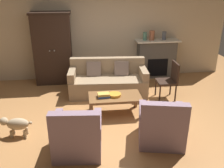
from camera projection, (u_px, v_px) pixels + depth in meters
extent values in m
plane|color=#B27A47|center=(114.00, 117.00, 5.22)|extent=(9.60, 9.60, 0.00)
cube|color=beige|center=(103.00, 30.00, 7.05)|extent=(7.20, 0.10, 2.80)
cube|color=#4C4947|center=(156.00, 59.00, 7.31)|extent=(1.10, 0.36, 1.08)
cube|color=black|center=(158.00, 68.00, 7.22)|extent=(0.60, 0.01, 0.52)
cube|color=white|center=(158.00, 41.00, 7.09)|extent=(1.26, 0.48, 0.04)
cube|color=black|center=(53.00, 50.00, 6.76)|extent=(1.00, 0.52, 1.88)
cube|color=black|center=(50.00, 13.00, 6.39)|extent=(1.06, 0.55, 0.06)
sphere|color=#ADAFB5|center=(50.00, 51.00, 6.48)|extent=(0.04, 0.04, 0.04)
sphere|color=#ADAFB5|center=(54.00, 51.00, 6.50)|extent=(0.04, 0.04, 0.04)
cube|color=#937A5B|center=(108.00, 86.00, 6.24)|extent=(1.95, 0.97, 0.44)
cube|color=#937A5B|center=(107.00, 65.00, 6.40)|extent=(1.91, 0.31, 0.42)
cube|color=#937A5B|center=(72.00, 74.00, 6.08)|extent=(0.21, 0.81, 0.22)
cube|color=#937A5B|center=(143.00, 73.00, 6.16)|extent=(0.21, 0.81, 0.22)
cube|color=#7F6B60|center=(94.00, 69.00, 6.27)|extent=(0.37, 0.21, 0.37)
cube|color=#7F6B60|center=(121.00, 68.00, 6.30)|extent=(0.37, 0.21, 0.37)
cube|color=brown|center=(115.00, 97.00, 5.21)|extent=(1.10, 0.60, 0.05)
cube|color=brown|center=(92.00, 113.00, 5.00)|extent=(0.06, 0.06, 0.37)
cube|color=brown|center=(141.00, 110.00, 5.11)|extent=(0.06, 0.06, 0.37)
cube|color=brown|center=(90.00, 102.00, 5.47)|extent=(0.06, 0.06, 0.37)
cube|color=brown|center=(136.00, 99.00, 5.59)|extent=(0.06, 0.06, 0.37)
cylinder|color=orange|center=(115.00, 95.00, 5.19)|extent=(0.27, 0.27, 0.06)
cube|color=#38569E|center=(104.00, 96.00, 5.14)|extent=(0.25, 0.19, 0.04)
cube|color=gold|center=(103.00, 94.00, 5.12)|extent=(0.25, 0.18, 0.05)
cylinder|color=slate|center=(145.00, 36.00, 6.99)|extent=(0.11, 0.11, 0.23)
cylinder|color=#A86042|center=(152.00, 35.00, 7.01)|extent=(0.15, 0.15, 0.27)
cylinder|color=#565B66|center=(164.00, 36.00, 7.06)|extent=(0.12, 0.12, 0.23)
cube|color=gray|center=(78.00, 140.00, 4.10)|extent=(0.83, 0.83, 0.42)
cube|color=gray|center=(75.00, 127.00, 3.65)|extent=(0.77, 0.23, 0.46)
cube|color=gray|center=(98.00, 123.00, 3.99)|extent=(0.18, 0.71, 0.20)
cube|color=gray|center=(57.00, 124.00, 3.97)|extent=(0.18, 0.71, 0.20)
cube|color=gray|center=(161.00, 130.00, 4.37)|extent=(0.90, 0.90, 0.42)
cube|color=gray|center=(165.00, 117.00, 3.92)|extent=(0.78, 0.32, 0.46)
cube|color=gray|center=(182.00, 115.00, 4.23)|extent=(0.27, 0.71, 0.20)
cube|color=gray|center=(143.00, 114.00, 4.29)|extent=(0.27, 0.71, 0.20)
cube|color=black|center=(166.00, 82.00, 5.94)|extent=(0.45, 0.45, 0.04)
cylinder|color=black|center=(156.00, 87.00, 6.18)|extent=(0.04, 0.04, 0.41)
cylinder|color=black|center=(160.00, 94.00, 5.83)|extent=(0.04, 0.04, 0.41)
cylinder|color=black|center=(171.00, 87.00, 6.22)|extent=(0.04, 0.04, 0.41)
cylinder|color=black|center=(176.00, 93.00, 5.87)|extent=(0.04, 0.04, 0.41)
cube|color=black|center=(175.00, 72.00, 5.87)|extent=(0.05, 0.44, 0.45)
ellipsoid|color=tan|center=(18.00, 124.00, 4.48)|extent=(0.42, 0.24, 0.22)
sphere|color=tan|center=(4.00, 121.00, 4.45)|extent=(0.15, 0.15, 0.15)
cylinder|color=tan|center=(12.00, 134.00, 4.49)|extent=(0.06, 0.06, 0.14)
cylinder|color=tan|center=(14.00, 131.00, 4.60)|extent=(0.06, 0.06, 0.14)
cylinder|color=tan|center=(25.00, 134.00, 4.50)|extent=(0.06, 0.06, 0.14)
cylinder|color=tan|center=(27.00, 131.00, 4.60)|extent=(0.06, 0.06, 0.14)
sphere|color=tan|center=(31.00, 123.00, 4.48)|extent=(0.06, 0.06, 0.06)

